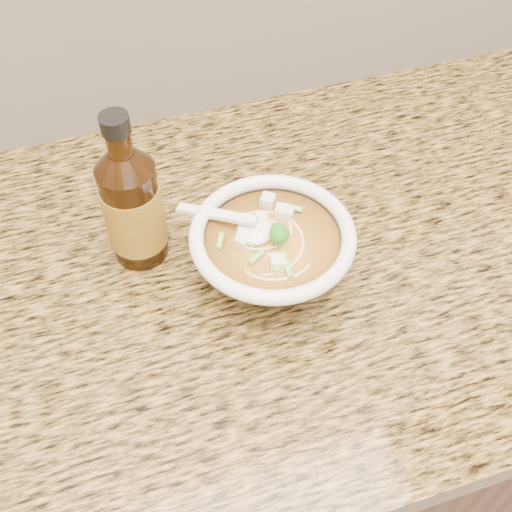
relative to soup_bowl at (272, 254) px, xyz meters
name	(u,v)px	position (x,y,z in m)	size (l,w,h in m)	color
cabinet	(255,417)	(-0.01, 0.04, -0.52)	(4.00, 0.65, 0.86)	#321C0F
counter_slab	(255,267)	(-0.01, 0.04, -0.07)	(4.00, 0.68, 0.04)	olive
soup_bowl	(272,254)	(0.00, 0.00, 0.00)	(0.19, 0.19, 0.11)	white
hot_sauce_bottle	(133,207)	(-0.14, 0.09, 0.04)	(0.09, 0.09, 0.22)	#341A07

